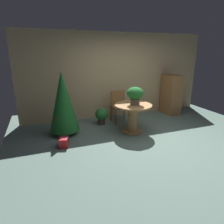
# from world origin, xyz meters

# --- Properties ---
(ground_plane) EXTENTS (6.60, 6.60, 0.00)m
(ground_plane) POSITION_xyz_m (0.00, 0.00, 0.00)
(ground_plane) COLOR slate
(back_wall_panel) EXTENTS (6.00, 0.10, 2.60)m
(back_wall_panel) POSITION_xyz_m (0.00, 2.20, 1.30)
(back_wall_panel) COLOR tan
(back_wall_panel) RESTS_ON ground_plane
(round_dining_table) EXTENTS (0.95, 0.95, 0.75)m
(round_dining_table) POSITION_xyz_m (-0.18, 0.68, 0.48)
(round_dining_table) COLOR #B27F4C
(round_dining_table) RESTS_ON ground_plane
(flower_vase) EXTENTS (0.42, 0.42, 0.45)m
(flower_vase) POSITION_xyz_m (-0.15, 0.65, 1.02)
(flower_vase) COLOR #665B51
(flower_vase) RESTS_ON round_dining_table
(wooden_chair_far) EXTENTS (0.48, 0.44, 0.91)m
(wooden_chair_far) POSITION_xyz_m (-0.18, 1.60, 0.52)
(wooden_chair_far) COLOR brown
(wooden_chair_far) RESTS_ON ground_plane
(holiday_tree) EXTENTS (0.75, 0.75, 1.60)m
(holiday_tree) POSITION_xyz_m (-1.85, 1.19, 0.85)
(holiday_tree) COLOR brown
(holiday_tree) RESTS_ON ground_plane
(gift_box_red) EXTENTS (0.25, 0.30, 0.21)m
(gift_box_red) POSITION_xyz_m (-1.97, 0.46, 0.10)
(gift_box_red) COLOR red
(gift_box_red) RESTS_ON ground_plane
(wooden_cabinet) EXTENTS (0.46, 0.66, 1.29)m
(wooden_cabinet) POSITION_xyz_m (1.77, 1.75, 0.65)
(wooden_cabinet) COLOR #9E6B3D
(wooden_cabinet) RESTS_ON ground_plane
(potted_plant) EXTENTS (0.35, 0.35, 0.48)m
(potted_plant) POSITION_xyz_m (-0.76, 1.53, 0.27)
(potted_plant) COLOR #4C382D
(potted_plant) RESTS_ON ground_plane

